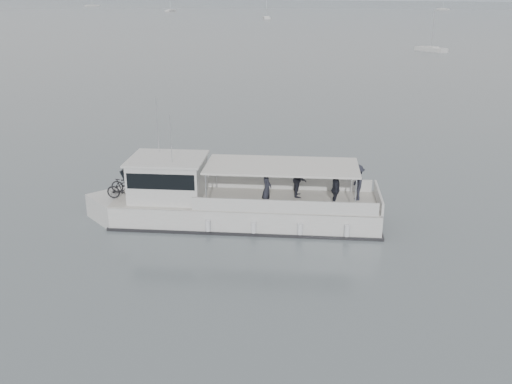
% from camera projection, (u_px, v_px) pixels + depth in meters
% --- Properties ---
extents(ground, '(1400.00, 1400.00, 0.00)m').
position_uv_depth(ground, '(101.00, 231.00, 26.48)').
color(ground, '#4F595E').
rests_on(ground, ground).
extents(tour_boat, '(14.10, 7.30, 5.98)m').
position_uv_depth(tour_boat, '(221.00, 202.00, 27.29)').
color(tour_boat, silver).
rests_on(tour_boat, ground).
extents(moored_fleet, '(443.66, 365.25, 10.63)m').
position_uv_depth(moored_fleet, '(384.00, 18.00, 206.76)').
color(moored_fleet, silver).
rests_on(moored_fleet, ground).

